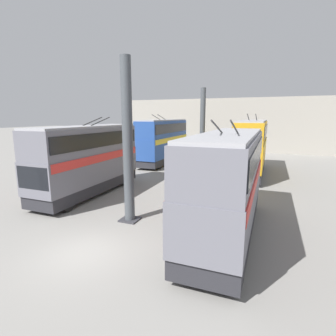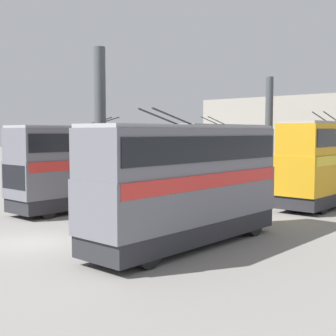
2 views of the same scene
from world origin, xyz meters
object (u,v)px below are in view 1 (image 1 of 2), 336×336
at_px(bus_right_mid, 163,139).
at_px(person_aisle_midway, 191,168).
at_px(bus_left_far, 252,144).
at_px(bus_right_near, 88,156).
at_px(bus_left_near, 228,179).
at_px(person_by_left_row, 172,220).
at_px(oil_drum, 191,203).

distance_m(bus_right_mid, person_aisle_midway, 8.25).
height_order(bus_left_far, bus_right_near, bus_left_far).
bearing_deg(bus_left_near, person_aisle_midway, 24.10).
relative_size(bus_left_far, bus_right_mid, 1.03).
relative_size(bus_left_near, person_aisle_midway, 6.01).
distance_m(person_by_left_row, oil_drum, 3.83).
xyz_separation_m(bus_left_near, person_by_left_row, (-1.16, 2.38, -1.95)).
xyz_separation_m(bus_left_near, bus_left_far, (14.89, 0.00, 0.19)).
height_order(bus_left_far, person_aisle_midway, bus_left_far).
xyz_separation_m(person_aisle_midway, oil_drum, (-8.94, -2.63, -0.42)).
distance_m(bus_right_mid, oil_drum, 17.06).
distance_m(bus_left_far, oil_drum, 12.76).
distance_m(bus_left_far, person_aisle_midway, 6.51).
bearing_deg(bus_left_far, person_by_left_row, 171.56).
bearing_deg(bus_right_mid, bus_right_near, -180.00).
bearing_deg(bus_right_near, person_by_left_row, -118.28).
xyz_separation_m(bus_left_near, bus_right_near, (3.21, 10.50, 0.04)).
bearing_deg(bus_left_far, bus_right_near, 138.02).
bearing_deg(bus_right_near, bus_right_mid, 0.00).
height_order(bus_right_mid, oil_drum, bus_right_mid).
height_order(person_by_left_row, oil_drum, person_by_left_row).
bearing_deg(bus_right_near, bus_left_far, -41.98).
relative_size(bus_right_mid, person_aisle_midway, 6.53).
distance_m(person_aisle_midway, oil_drum, 9.32).
xyz_separation_m(bus_left_far, person_aisle_midway, (-3.30, 5.18, -2.15)).
bearing_deg(bus_left_near, person_by_left_row, 115.90).
xyz_separation_m(bus_right_near, bus_right_mid, (14.31, 0.00, 0.15)).
height_order(bus_right_near, person_by_left_row, bus_right_near).
bearing_deg(bus_left_far, bus_left_near, -180.00).
bearing_deg(bus_left_near, bus_right_near, 72.99).
xyz_separation_m(person_aisle_midway, person_by_left_row, (-12.74, -2.80, 0.00)).
bearing_deg(person_aisle_midway, bus_right_near, -116.41).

